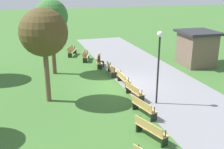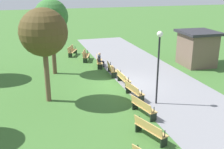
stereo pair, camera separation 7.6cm
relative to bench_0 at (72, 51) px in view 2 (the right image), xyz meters
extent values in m
plane|color=#3D6B2D|center=(8.79, 2.06, -0.47)|extent=(120.00, 120.00, 0.00)
cube|color=gray|center=(8.79, 4.55, -0.47)|extent=(32.39, 5.45, 0.01)
cube|color=tan|center=(0.03, 0.06, -0.02)|extent=(1.71, 1.13, 0.04)
cube|color=tan|center=(-0.06, -0.12, 0.22)|extent=(1.56, 0.82, 0.40)
cube|color=black|center=(-0.68, 0.40, -0.25)|extent=(0.22, 0.36, 0.43)
cylinder|color=black|center=(-0.67, 0.42, 0.14)|extent=(0.06, 0.06, 0.30)
cube|color=black|center=(0.73, -0.28, -0.25)|extent=(0.22, 0.36, 0.43)
cylinder|color=black|center=(0.74, -0.26, 0.14)|extent=(0.06, 0.06, 0.30)
cube|color=tan|center=(2.12, 0.93, -0.02)|extent=(1.73, 0.97, 0.04)
cube|color=tan|center=(2.06, 0.74, 0.22)|extent=(1.62, 0.65, 0.40)
cube|color=black|center=(1.38, 1.18, -0.25)|extent=(0.18, 0.37, 0.43)
cylinder|color=black|center=(1.39, 1.20, 0.14)|extent=(0.06, 0.06, 0.30)
cube|color=black|center=(2.86, 0.67, -0.25)|extent=(0.18, 0.37, 0.43)
cylinder|color=black|center=(2.87, 0.69, 0.14)|extent=(0.06, 0.06, 0.30)
cube|color=tan|center=(4.30, 1.55, -0.02)|extent=(1.74, 0.80, 0.04)
cube|color=tan|center=(4.25, 1.36, 0.22)|extent=(1.66, 0.48, 0.40)
cube|color=black|center=(3.54, 1.73, -0.25)|extent=(0.14, 0.38, 0.43)
cylinder|color=black|center=(3.54, 1.75, 0.14)|extent=(0.05, 0.05, 0.30)
cube|color=black|center=(5.06, 1.38, -0.25)|extent=(0.14, 0.38, 0.43)
cylinder|color=black|center=(5.07, 1.40, 0.14)|extent=(0.05, 0.05, 0.30)
cube|color=tan|center=(6.53, 1.93, -0.02)|extent=(1.72, 0.63, 0.04)
cube|color=tan|center=(6.51, 1.73, 0.22)|extent=(1.68, 0.29, 0.40)
cube|color=black|center=(5.75, 2.02, -0.25)|extent=(0.10, 0.38, 0.43)
cylinder|color=black|center=(5.76, 2.04, 0.14)|extent=(0.05, 0.05, 0.30)
cube|color=black|center=(7.31, 1.84, -0.25)|extent=(0.10, 0.38, 0.43)
cylinder|color=black|center=(7.31, 1.86, 0.14)|extent=(0.05, 0.05, 0.30)
cube|color=tan|center=(8.79, 2.06, -0.02)|extent=(1.68, 0.44, 0.04)
cube|color=tan|center=(8.79, 1.86, 0.22)|extent=(1.68, 0.10, 0.40)
cube|color=black|center=(8.01, 2.06, -0.25)|extent=(0.06, 0.37, 0.43)
cylinder|color=black|center=(8.01, 2.08, 0.14)|extent=(0.04, 0.04, 0.30)
cube|color=black|center=(9.57, 2.06, -0.25)|extent=(0.06, 0.37, 0.43)
cylinder|color=black|center=(9.57, 2.08, 0.14)|extent=(0.04, 0.04, 0.30)
cube|color=tan|center=(11.05, 1.93, -0.02)|extent=(1.72, 0.63, 0.04)
cube|color=tan|center=(11.08, 1.73, 0.22)|extent=(1.68, 0.29, 0.40)
cube|color=black|center=(10.28, 1.84, -0.25)|extent=(0.10, 0.38, 0.43)
cylinder|color=black|center=(10.28, 1.86, 0.14)|extent=(0.05, 0.05, 0.30)
cube|color=black|center=(11.83, 2.02, -0.25)|extent=(0.10, 0.38, 0.43)
cylinder|color=black|center=(11.83, 2.04, 0.14)|extent=(0.05, 0.05, 0.30)
cube|color=tan|center=(13.29, 1.55, -0.02)|extent=(1.74, 0.80, 0.04)
cube|color=tan|center=(13.33, 1.36, 0.22)|extent=(1.66, 0.48, 0.40)
cube|color=black|center=(12.52, 1.38, -0.25)|extent=(0.14, 0.38, 0.43)
cylinder|color=black|center=(12.52, 1.40, 0.14)|extent=(0.05, 0.05, 0.30)
cube|color=black|center=(14.05, 1.73, -0.25)|extent=(0.14, 0.38, 0.43)
cylinder|color=black|center=(14.04, 1.75, 0.14)|extent=(0.05, 0.05, 0.30)
cube|color=tan|center=(15.46, 0.93, -0.02)|extent=(1.73, 0.97, 0.04)
cube|color=tan|center=(15.53, 0.74, 0.22)|extent=(1.62, 0.65, 0.40)
cube|color=black|center=(14.73, 0.67, -0.25)|extent=(0.18, 0.37, 0.43)
cylinder|color=black|center=(14.72, 0.69, 0.14)|extent=(0.06, 0.06, 0.30)
cube|color=black|center=(16.20, 1.18, -0.25)|extent=(0.18, 0.37, 0.43)
cylinder|color=black|center=(16.19, 1.20, 0.14)|extent=(0.06, 0.06, 0.30)
cylinder|color=black|center=(16.84, -0.26, 0.14)|extent=(0.06, 0.06, 0.30)
cube|color=#2D3347|center=(4.34, 1.52, 0.23)|extent=(0.36, 0.27, 0.50)
sphere|color=tan|center=(4.35, 1.54, 0.62)|extent=(0.22, 0.22, 0.22)
cylinder|color=#23232D|center=(4.29, 1.72, -0.04)|extent=(0.21, 0.38, 0.13)
cylinder|color=#23232D|center=(4.33, 1.89, -0.25)|extent=(0.13, 0.13, 0.43)
cylinder|color=#23232D|center=(4.47, 1.68, -0.04)|extent=(0.21, 0.38, 0.13)
cylinder|color=#23232D|center=(4.51, 1.85, -0.25)|extent=(0.13, 0.13, 0.43)
cylinder|color=brown|center=(9.99, -2.98, 1.10)|extent=(0.28, 0.28, 3.13)
sphere|color=#4C3D1E|center=(9.99, -2.98, 3.51)|extent=(2.62, 2.62, 2.62)
cylinder|color=brown|center=(4.97, -2.11, 1.27)|extent=(0.30, 0.30, 3.47)
sphere|color=#336B2D|center=(4.97, -2.11, 3.79)|extent=(2.42, 2.42, 2.42)
cylinder|color=black|center=(12.17, 2.80, 1.44)|extent=(0.10, 0.10, 3.81)
sphere|color=white|center=(12.17, 2.80, 3.48)|extent=(0.32, 0.32, 0.32)
cube|color=brown|center=(6.16, 9.33, 0.85)|extent=(2.69, 2.47, 2.63)
cube|color=#28282D|center=(6.16, 9.33, 2.27)|extent=(3.21, 2.99, 0.20)
camera|label=1|loc=(24.91, -3.84, 5.99)|focal=43.68mm
camera|label=2|loc=(24.93, -3.77, 5.99)|focal=43.68mm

